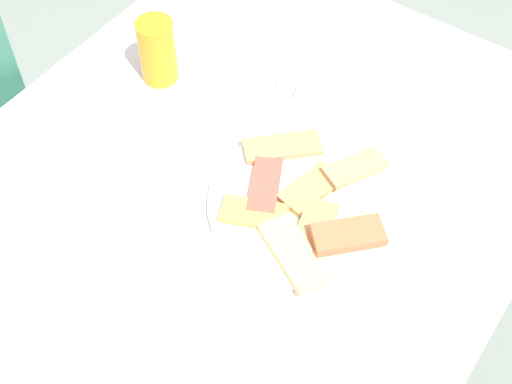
{
  "coord_description": "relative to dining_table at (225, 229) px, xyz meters",
  "views": [
    {
      "loc": [
        -0.53,
        -0.44,
        1.65
      ],
      "look_at": [
        0.03,
        -0.04,
        0.76
      ],
      "focal_mm": 50.54,
      "sensor_mm": 36.0,
      "label": 1
    }
  ],
  "objects": [
    {
      "name": "dining_table",
      "position": [
        0.0,
        0.0,
        0.0
      ],
      "size": [
        1.2,
        0.89,
        0.73
      ],
      "color": "silver",
      "rests_on": "ground_plane"
    },
    {
      "name": "soda_can",
      "position": [
        0.17,
        0.26,
        0.14
      ],
      "size": [
        0.09,
        0.09,
        0.12
      ],
      "primitive_type": "cylinder",
      "rotation": [
        0.0,
        0.0,
        4.05
      ],
      "color": "orange",
      "rests_on": "dining_table"
    },
    {
      "name": "paper_napkin",
      "position": [
        0.35,
        0.08,
        0.08
      ],
      "size": [
        0.15,
        0.15,
        0.0
      ],
      "primitive_type": "cube",
      "rotation": [
        0.0,
        0.0,
        0.1
      ],
      "color": "white",
      "rests_on": "dining_table"
    },
    {
      "name": "ground_plane",
      "position": [
        0.0,
        0.0,
        -0.66
      ],
      "size": [
        6.0,
        6.0,
        0.0
      ],
      "primitive_type": "plane",
      "color": "gray"
    },
    {
      "name": "spoon",
      "position": [
        0.35,
        0.09,
        0.08
      ],
      "size": [
        0.17,
        0.07,
        0.0
      ],
      "primitive_type": "cube",
      "rotation": [
        0.0,
        0.0,
        0.33
      ],
      "color": "silver",
      "rests_on": "paper_napkin"
    },
    {
      "name": "pide_platter",
      "position": [
        0.06,
        -0.11,
        0.09
      ],
      "size": [
        0.31,
        0.31,
        0.04
      ],
      "color": "white",
      "rests_on": "dining_table"
    },
    {
      "name": "fork",
      "position": [
        0.35,
        0.06,
        0.08
      ],
      "size": [
        0.18,
        0.09,
        0.0
      ],
      "primitive_type": "cube",
      "rotation": [
        0.0,
        0.0,
        0.38
      ],
      "color": "silver",
      "rests_on": "paper_napkin"
    }
  ]
}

